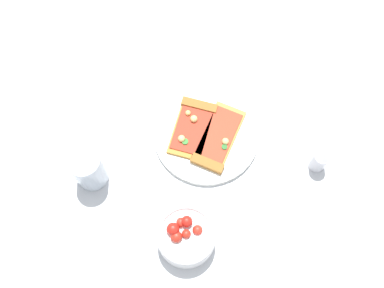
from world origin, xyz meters
name	(u,v)px	position (x,y,z in m)	size (l,w,h in m)	color
ground_plane	(199,141)	(0.00, 0.00, 0.00)	(2.40, 2.40, 0.00)	silver
plate	(206,135)	(-0.02, -0.01, 0.01)	(0.23, 0.23, 0.01)	silver
pizza_slice_near	(193,125)	(0.01, -0.03, 0.02)	(0.13, 0.16, 0.02)	gold
pizza_slice_far	(217,142)	(-0.04, 0.01, 0.02)	(0.14, 0.17, 0.02)	gold
salad_bowl	(186,236)	(0.06, 0.21, 0.03)	(0.12, 0.12, 0.08)	white
soda_glass	(88,169)	(0.24, 0.05, 0.05)	(0.07, 0.07, 0.11)	silver
paper_napkin	(160,45)	(0.06, -0.26, 0.00)	(0.14, 0.10, 0.00)	white
pepper_shaker	(320,160)	(-0.25, 0.09, 0.03)	(0.04, 0.04, 0.07)	silver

